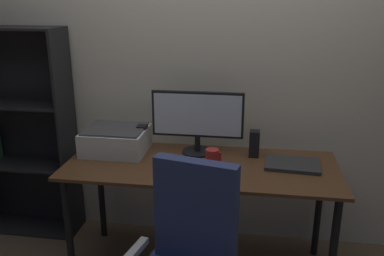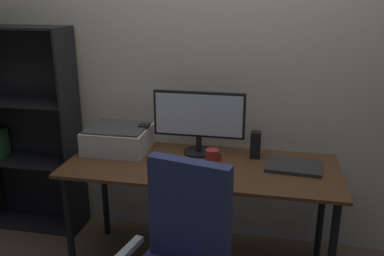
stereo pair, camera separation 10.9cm
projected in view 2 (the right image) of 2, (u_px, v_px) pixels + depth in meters
The scene contains 11 objects.
back_wall at pixel (215, 60), 2.76m from camera, with size 6.40×0.10×2.60m, color beige.
desk at pixel (201, 177), 2.50m from camera, with size 1.65×0.66×0.74m.
monitor at pixel (199, 118), 2.58m from camera, with size 0.58×0.20×0.41m.
keyboard at pixel (184, 175), 2.31m from camera, with size 0.29×0.11×0.02m, color black.
mouse at pixel (225, 177), 2.26m from camera, with size 0.06×0.10×0.03m, color black.
coffee_mug at pixel (212, 157), 2.45m from camera, with size 0.10×0.08×0.10m.
laptop at pixel (293, 166), 2.41m from camera, with size 0.32×0.23×0.02m, color #2D2D30.
speaker_left at pixel (145, 137), 2.69m from camera, with size 0.06×0.07×0.17m, color black.
speaker_right at pixel (256, 145), 2.55m from camera, with size 0.06×0.07×0.17m, color black.
printer at pixel (118, 139), 2.67m from camera, with size 0.40×0.34×0.16m.
bookshelf at pixel (27, 132), 3.03m from camera, with size 0.75×0.28×1.52m.
Camera 2 is at (0.40, -2.25, 1.71)m, focal length 38.12 mm.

